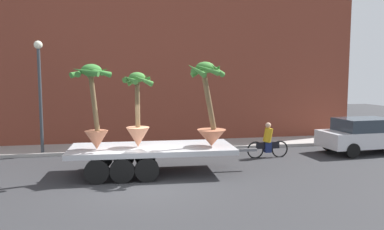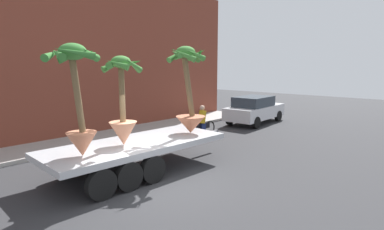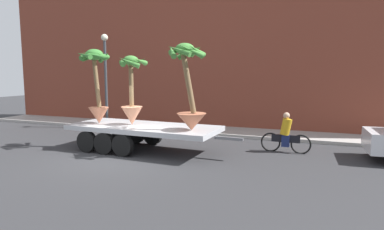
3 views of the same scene
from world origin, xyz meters
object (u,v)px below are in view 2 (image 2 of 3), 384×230
Objects in this scene: potted_palm_rear at (189,96)px; potted_palm_front at (123,108)px; flatbed_trailer at (130,150)px; cyclist at (202,123)px; potted_palm_middle at (77,99)px; parked_car at (255,109)px.

potted_palm_rear is 1.14× the size of potted_palm_front.
flatbed_trailer is 2.75m from potted_palm_rear.
potted_palm_rear is 4.03m from cyclist.
cyclist is at bearing 33.36° from potted_palm_rear.
flatbed_trailer is at bearing 170.74° from potted_palm_rear.
cyclist is (7.06, 1.84, -1.82)m from potted_palm_middle.
potted_palm_middle is at bearing 177.21° from potted_palm_rear.
cyclist is at bearing 14.60° from potted_palm_middle.
potted_palm_front is 6.00m from cyclist.
potted_palm_rear is at bearing -146.64° from cyclist.
parked_car is at bearing 14.87° from potted_palm_rear.
flatbed_trailer is 10.30m from parked_car.
parked_car is (10.15, 1.72, 0.07)m from flatbed_trailer.
potted_palm_middle is (-1.71, -0.18, 1.73)m from flatbed_trailer.
potted_palm_rear is 1.03× the size of potted_palm_middle.
potted_palm_middle is 1.10× the size of potted_palm_front.
cyclist is 4.80m from parked_car.
potted_palm_rear is 1.63× the size of cyclist.
potted_palm_front is at bearing 171.87° from potted_palm_rear.
flatbed_trailer is at bearing -162.74° from cyclist.
potted_palm_front reaches higher than flatbed_trailer.
potted_palm_front is 10.60m from parked_car.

